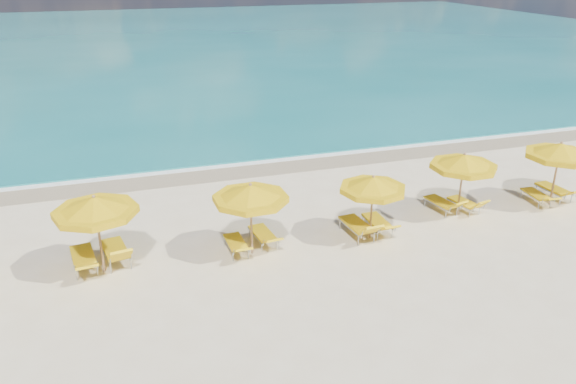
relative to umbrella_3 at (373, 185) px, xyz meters
name	(u,v)px	position (x,y,z in m)	size (l,w,h in m)	color
ground_plane	(302,244)	(-2.26, 0.27, -1.87)	(120.00, 120.00, 0.00)	beige
ocean	(156,42)	(-2.26, 48.27, -1.87)	(120.00, 80.00, 0.30)	#12686A
wet_sand_band	(247,167)	(-2.26, 7.67, -1.87)	(120.00, 2.60, 0.01)	tan
foam_line	(243,161)	(-2.26, 8.47, -1.87)	(120.00, 1.20, 0.03)	white
whitecap_near	(101,122)	(-8.26, 17.27, -1.87)	(14.00, 0.36, 0.05)	white
whitecap_far	(298,81)	(5.74, 24.27, -1.87)	(18.00, 0.30, 0.05)	white
umbrella_1	(95,207)	(-8.36, 0.44, 0.21)	(2.60, 2.60, 2.44)	#A17850
umbrella_2	(250,194)	(-3.95, 0.16, 0.14)	(3.08, 3.08, 2.36)	#A17850
umbrella_3	(373,185)	(0.00, 0.00, 0.00)	(2.44, 2.44, 2.19)	#A17850
umbrella_4	(464,162)	(3.73, 0.63, 0.13)	(3.02, 3.02, 2.35)	#A17850
umbrella_5	(560,151)	(7.53, 0.37, 0.23)	(3.06, 3.06, 2.46)	#A17850
lounger_1_left	(84,262)	(-8.90, 0.75, -1.64)	(0.90, 2.06, 0.73)	#A5A8AD
lounger_1_right	(116,255)	(-7.99, 0.86, -1.63)	(0.97, 2.00, 0.94)	#A5A8AD
lounger_2_left	(236,247)	(-4.40, 0.34, -1.67)	(0.60, 1.68, 0.65)	#A5A8AD
lounger_2_right	(263,238)	(-3.45, 0.66, -1.67)	(0.74, 1.77, 0.66)	#A5A8AD
lounger_3_left	(357,230)	(-0.36, 0.21, -1.63)	(0.80, 1.95, 0.88)	#A5A8AD
lounger_3_right	(378,226)	(0.42, 0.29, -1.66)	(0.62, 1.80, 0.73)	#A5A8AD
lounger_4_left	(442,206)	(3.35, 1.06, -1.66)	(0.84, 1.76, 0.77)	#A5A8AD
lounger_4_right	(465,206)	(4.15, 0.83, -1.67)	(0.82, 1.63, 0.76)	#A5A8AD
lounger_5_left	(536,198)	(7.13, 0.63, -1.67)	(0.69, 1.73, 0.64)	#A5A8AD
lounger_5_right	(554,193)	(8.08, 0.79, -1.65)	(0.74, 1.89, 0.77)	#A5A8AD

